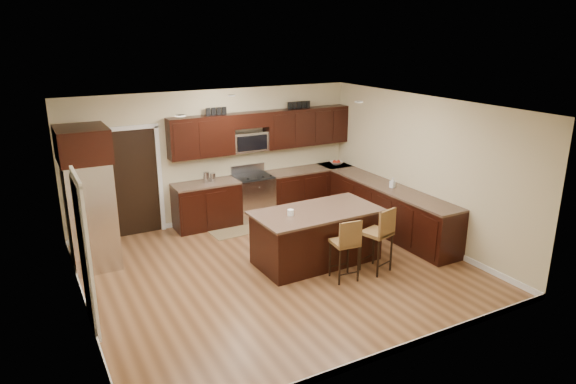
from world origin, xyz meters
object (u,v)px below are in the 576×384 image
island (316,238)px  refrigerator (89,196)px  stool_mid (347,243)px  range (253,197)px  stool_right (380,233)px

island → refrigerator: refrigerator is taller
refrigerator → stool_mid: bearing=-36.6°
refrigerator → range: bearing=13.2°
stool_mid → stool_right: size_ratio=0.93×
range → stool_right: range is taller
range → island: range is taller
stool_right → refrigerator: bearing=132.4°
range → stool_mid: size_ratio=1.08×
range → stool_mid: (0.09, -3.29, 0.17)m
stool_right → refrigerator: size_ratio=0.47×
range → refrigerator: refrigerator is taller
range → refrigerator: size_ratio=0.47×
range → stool_right: 3.38m
range → island: (0.05, -2.45, -0.04)m
stool_mid → stool_right: bearing=5.7°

